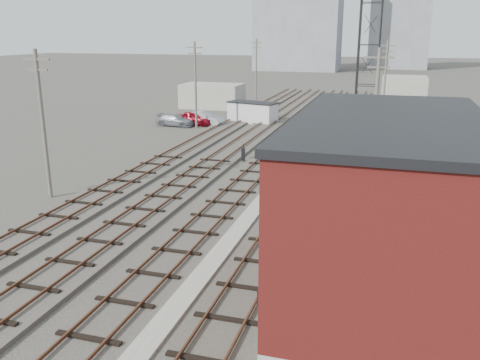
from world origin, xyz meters
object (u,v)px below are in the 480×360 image
at_px(site_trailer, 253,112).
at_px(car_grey, 175,120).
at_px(car_red, 195,118).
at_px(car_silver, 204,118).
at_px(switch_stand, 243,154).
at_px(signal_mast, 271,247).

relative_size(site_trailer, car_grey, 1.36).
bearing_deg(car_red, site_trailer, -54.23).
distance_m(car_silver, car_grey, 3.25).
bearing_deg(car_silver, car_red, 121.06).
bearing_deg(switch_stand, signal_mast, -83.85).
height_order(switch_stand, site_trailer, site_trailer).
distance_m(signal_mast, car_red, 39.53).
height_order(car_red, car_grey, car_red).
distance_m(switch_stand, car_silver, 17.22).
xyz_separation_m(car_silver, car_grey, (-2.84, -1.56, -0.11)).
height_order(signal_mast, car_grey, signal_mast).
relative_size(site_trailer, car_silver, 1.32).
bearing_deg(car_red, car_silver, -65.04).
bearing_deg(signal_mast, switch_stand, 108.82).
distance_m(site_trailer, car_silver, 5.60).
distance_m(car_red, car_grey, 2.18).
xyz_separation_m(switch_stand, car_grey, (-11.64, 13.24, 0.02)).
xyz_separation_m(switch_stand, car_silver, (-8.79, 14.80, 0.13)).
xyz_separation_m(car_red, car_grey, (-1.81, -1.20, -0.12)).
relative_size(switch_stand, car_red, 0.30).
bearing_deg(car_grey, car_silver, -54.50).
bearing_deg(switch_stand, car_silver, 108.06).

